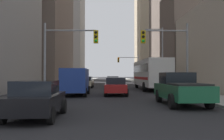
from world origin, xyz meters
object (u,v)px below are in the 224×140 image
object	(u,v)px
city_bus	(150,73)
sedan_beige	(86,82)
pickup_truck_green	(181,89)
sedan_red	(116,86)
sedan_black	(36,99)
traffic_signal_near_left	(68,46)
sedan_maroon	(113,81)
traffic_signal_near_right	(167,47)
cargo_van_blue	(76,80)
traffic_signal_far_right	(129,64)

from	to	relation	value
city_bus	sedan_beige	xyz separation A→B (m)	(-7.89, 4.73, -1.16)
pickup_truck_green	sedan_red	xyz separation A→B (m)	(-3.55, 7.21, -0.16)
sedan_black	traffic_signal_near_left	bearing A→B (deg)	91.69
sedan_maroon	traffic_signal_near_right	xyz separation A→B (m)	(4.15, -16.88, 3.28)
sedan_beige	traffic_signal_near_right	world-z (taller)	traffic_signal_near_right
sedan_red	traffic_signal_near_left	size ratio (longest dim) A/B	0.71
sedan_beige	sedan_maroon	xyz separation A→B (m)	(3.63, 3.17, 0.00)
cargo_van_blue	sedan_red	bearing A→B (deg)	0.97
traffic_signal_near_left	traffic_signal_far_right	xyz separation A→B (m)	(7.85, 33.88, 0.00)
cargo_van_blue	traffic_signal_near_right	distance (m)	8.15
sedan_red	sedan_maroon	distance (m)	16.01
sedan_beige	sedan_maroon	distance (m)	4.82
cargo_van_blue	sedan_beige	xyz separation A→B (m)	(-0.16, 12.89, -0.52)
pickup_truck_green	sedan_beige	distance (m)	21.27
traffic_signal_near_right	sedan_black	bearing A→B (deg)	-125.64
sedan_black	cargo_van_blue	bearing A→B (deg)	89.14
sedan_black	traffic_signal_near_right	world-z (taller)	traffic_signal_near_right
sedan_maroon	traffic_signal_far_right	bearing A→B (deg)	77.15
city_bus	pickup_truck_green	distance (m)	15.37
cargo_van_blue	sedan_beige	size ratio (longest dim) A/B	1.23
sedan_black	sedan_red	world-z (taller)	same
city_bus	sedan_red	bearing A→B (deg)	-118.03
traffic_signal_near_left	traffic_signal_far_right	bearing A→B (deg)	76.96
city_bus	traffic_signal_near_left	bearing A→B (deg)	-132.48
sedan_black	pickup_truck_green	bearing A→B (deg)	32.50
sedan_maroon	traffic_signal_near_left	bearing A→B (deg)	-103.23
cargo_van_blue	traffic_signal_far_right	bearing A→B (deg)	77.47
traffic_signal_near_left	sedan_maroon	bearing A→B (deg)	76.77
city_bus	traffic_signal_near_right	world-z (taller)	traffic_signal_near_right
cargo_van_blue	sedan_maroon	distance (m)	16.44
city_bus	cargo_van_blue	bearing A→B (deg)	-133.42
pickup_truck_green	sedan_black	distance (m)	8.47
sedan_red	traffic_signal_near_right	size ratio (longest dim) A/B	0.71
pickup_truck_green	sedan_black	bearing A→B (deg)	-147.50
sedan_red	traffic_signal_near_left	world-z (taller)	traffic_signal_near_left
sedan_red	traffic_signal_far_right	xyz separation A→B (m)	(3.94, 33.01, 3.31)
sedan_black	sedan_maroon	xyz separation A→B (m)	(3.65, 27.76, 0.00)
sedan_red	sedan_beige	bearing A→B (deg)	105.55
cargo_van_blue	traffic_signal_far_right	distance (m)	33.99
traffic_signal_far_right	traffic_signal_near_right	bearing A→B (deg)	-89.53
traffic_signal_near_right	pickup_truck_green	bearing A→B (deg)	-95.97
city_bus	sedan_black	bearing A→B (deg)	-111.70
sedan_red	pickup_truck_green	bearing A→B (deg)	-63.77
city_bus	sedan_maroon	distance (m)	9.04
sedan_beige	sedan_red	bearing A→B (deg)	-74.45
sedan_red	traffic_signal_far_right	distance (m)	33.40
traffic_signal_near_right	sedan_beige	bearing A→B (deg)	119.60
traffic_signal_near_left	traffic_signal_near_right	bearing A→B (deg)	-0.00
city_bus	sedan_black	world-z (taller)	city_bus
sedan_red	sedan_beige	world-z (taller)	same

